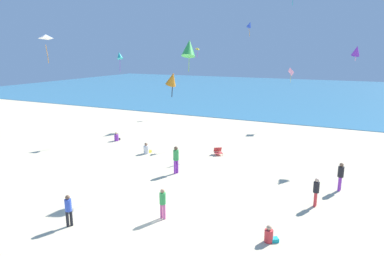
# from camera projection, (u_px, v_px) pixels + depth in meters

# --- Properties ---
(ground_plane) EXTENTS (120.00, 120.00, 0.00)m
(ground_plane) POSITION_uv_depth(u_px,v_px,m) (217.00, 155.00, 25.27)
(ground_plane) COLOR beige
(ocean_water) EXTENTS (120.00, 60.00, 0.05)m
(ocean_water) POSITION_uv_depth(u_px,v_px,m) (301.00, 92.00, 63.42)
(ocean_water) COLOR teal
(ocean_water) RESTS_ON ground_plane
(beach_chair_near_camera) EXTENTS (0.82, 0.82, 0.54)m
(beach_chair_near_camera) POSITION_uv_depth(u_px,v_px,m) (218.00, 151.00, 25.26)
(beach_chair_near_camera) COLOR #D13D3D
(beach_chair_near_camera) RESTS_ON ground_plane
(person_0) EXTENTS (0.65, 0.57, 0.73)m
(person_0) POSITION_uv_depth(u_px,v_px,m) (270.00, 236.00, 13.71)
(person_0) COLOR red
(person_0) RESTS_ON ground_plane
(person_1) EXTENTS (0.44, 0.70, 0.83)m
(person_1) POSITION_uv_depth(u_px,v_px,m) (147.00, 149.00, 25.57)
(person_1) COLOR white
(person_1) RESTS_ON ground_plane
(person_2) EXTENTS (0.31, 0.31, 1.45)m
(person_2) POSITION_uv_depth(u_px,v_px,m) (163.00, 202.00, 15.50)
(person_2) COLOR #D8599E
(person_2) RESTS_ON ground_plane
(person_3) EXTENTS (0.39, 0.62, 0.75)m
(person_3) POSITION_uv_depth(u_px,v_px,m) (117.00, 138.00, 29.20)
(person_3) COLOR purple
(person_3) RESTS_ON ground_plane
(person_4) EXTENTS (0.40, 0.40, 1.45)m
(person_4) POSITION_uv_depth(u_px,v_px,m) (68.00, 208.00, 14.82)
(person_4) COLOR black
(person_4) RESTS_ON ground_plane
(person_5) EXTENTS (0.38, 0.38, 1.60)m
(person_5) POSITION_uv_depth(u_px,v_px,m) (341.00, 175.00, 18.61)
(person_5) COLOR purple
(person_5) RESTS_ON ground_plane
(person_6) EXTENTS (0.32, 0.32, 1.46)m
(person_6) POSITION_uv_depth(u_px,v_px,m) (316.00, 190.00, 16.75)
(person_6) COLOR red
(person_6) RESTS_ON ground_plane
(person_7) EXTENTS (0.44, 0.44, 1.75)m
(person_7) POSITION_uv_depth(u_px,v_px,m) (176.00, 158.00, 21.24)
(person_7) COLOR purple
(person_7) RESTS_ON ground_plane
(kite_purple) EXTENTS (0.86, 0.92, 1.10)m
(kite_purple) POSITION_uv_depth(u_px,v_px,m) (356.00, 51.00, 23.60)
(kite_purple) COLOR purple
(kite_orange) EXTENTS (0.62, 0.53, 0.98)m
(kite_orange) POSITION_uv_depth(u_px,v_px,m) (172.00, 79.00, 12.75)
(kite_orange) COLOR orange
(kite_blue) EXTENTS (0.71, 0.66, 1.32)m
(kite_blue) POSITION_uv_depth(u_px,v_px,m) (250.00, 25.00, 29.93)
(kite_blue) COLOR blue
(kite_green) EXTENTS (0.97, 1.18, 1.95)m
(kite_green) POSITION_uv_depth(u_px,v_px,m) (189.00, 48.00, 19.80)
(kite_green) COLOR green
(kite_teal) EXTENTS (0.86, 0.79, 1.77)m
(kite_teal) POSITION_uv_depth(u_px,v_px,m) (120.00, 55.00, 29.34)
(kite_teal) COLOR #1EADAD
(kite_white) EXTENTS (0.84, 0.75, 1.71)m
(kite_white) POSITION_uv_depth(u_px,v_px,m) (46.00, 37.00, 20.00)
(kite_white) COLOR white
(kite_yellow) EXTENTS (0.55, 0.60, 1.24)m
(kite_yellow) POSITION_uv_depth(u_px,v_px,m) (198.00, 49.00, 40.78)
(kite_yellow) COLOR yellow
(kite_pink) EXTENTS (0.69, 0.61, 1.50)m
(kite_pink) POSITION_uv_depth(u_px,v_px,m) (291.00, 72.00, 33.74)
(kite_pink) COLOR pink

